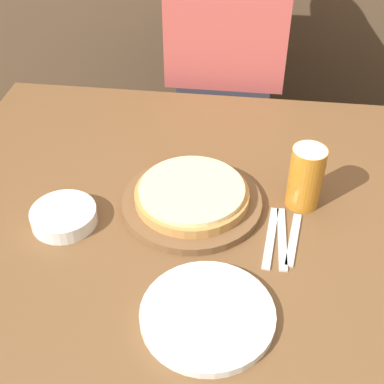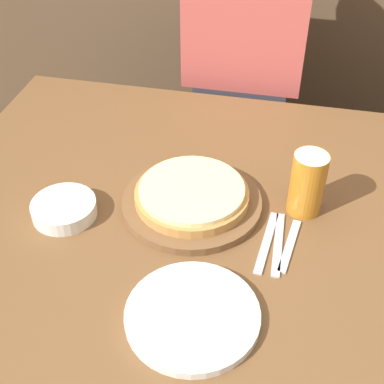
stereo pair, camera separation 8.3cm
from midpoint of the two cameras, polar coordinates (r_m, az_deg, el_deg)
ground_plane at (r=1.83m, az=0.91°, el=-19.18°), size 12.00×12.00×0.00m
dining_table at (r=1.52m, az=1.05°, el=-12.10°), size 1.42×1.05×0.73m
pizza_on_board at (r=1.25m, az=-1.91°, el=-0.60°), size 0.33×0.33×0.06m
beer_glass at (r=1.24m, az=10.21°, el=1.75°), size 0.08×0.08×0.15m
dinner_plate at (r=1.03m, az=-0.81°, el=-13.03°), size 0.26×0.26×0.02m
side_bowl at (r=1.25m, az=-15.38°, el=-2.58°), size 0.15×0.15×0.04m
fork at (r=1.19m, az=6.39°, el=-4.87°), size 0.04×0.19×0.00m
dinner_knife at (r=1.19m, az=7.60°, el=-4.97°), size 0.02×0.19×0.00m
spoon at (r=1.19m, az=8.80°, el=-5.06°), size 0.04×0.16×0.00m
diner_person at (r=1.87m, az=2.18°, el=10.25°), size 0.38×0.20×1.31m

